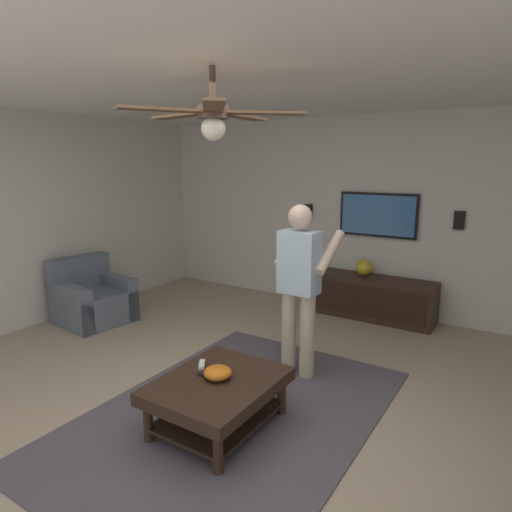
% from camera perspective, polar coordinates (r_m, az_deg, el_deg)
% --- Properties ---
extents(ground_plane, '(8.09, 8.09, 0.00)m').
position_cam_1_polar(ground_plane, '(3.69, -3.45, -21.05)').
color(ground_plane, tan).
extents(wall_back_tv, '(0.10, 6.94, 2.62)m').
position_cam_1_polar(wall_back_tv, '(6.16, 15.12, 5.01)').
color(wall_back_tv, silver).
rests_on(wall_back_tv, ground).
extents(ceiling_slab, '(6.79, 6.94, 0.10)m').
position_cam_1_polar(ceiling_slab, '(3.17, -4.11, 24.03)').
color(ceiling_slab, white).
extents(area_rug, '(2.97, 2.04, 0.01)m').
position_cam_1_polar(area_rug, '(3.82, -2.89, -19.66)').
color(area_rug, '#514C56').
rests_on(area_rug, ground).
extents(armchair, '(0.89, 0.89, 0.82)m').
position_cam_1_polar(armchair, '(6.08, -20.31, -5.37)').
color(armchair, slate).
rests_on(armchair, ground).
extents(coffee_table, '(1.00, 0.80, 0.40)m').
position_cam_1_polar(coffee_table, '(3.54, -4.91, -17.04)').
color(coffee_table, '#332116').
rests_on(coffee_table, ground).
extents(media_console, '(0.45, 1.70, 0.55)m').
position_cam_1_polar(media_console, '(6.03, 14.17, -5.14)').
color(media_console, '#332116').
rests_on(media_console, ground).
extents(tv, '(0.05, 1.02, 0.58)m').
position_cam_1_polar(tv, '(6.05, 15.42, 5.12)').
color(tv, black).
extents(person_standing, '(0.54, 0.55, 1.64)m').
position_cam_1_polar(person_standing, '(4.14, 5.66, -3.15)').
color(person_standing, '#C6B793').
rests_on(person_standing, ground).
extents(bowl, '(0.21, 0.21, 0.10)m').
position_cam_1_polar(bowl, '(3.48, -4.94, -14.72)').
color(bowl, orange).
rests_on(bowl, coffee_table).
extents(remote_white, '(0.15, 0.12, 0.02)m').
position_cam_1_polar(remote_white, '(3.70, -6.98, -13.67)').
color(remote_white, white).
rests_on(remote_white, coffee_table).
extents(remote_black, '(0.08, 0.16, 0.02)m').
position_cam_1_polar(remote_black, '(3.53, -6.30, -14.96)').
color(remote_black, black).
rests_on(remote_black, coffee_table).
extents(vase_round, '(0.22, 0.22, 0.22)m').
position_cam_1_polar(vase_round, '(5.99, 13.73, -1.43)').
color(vase_round, gold).
rests_on(vase_round, media_console).
extents(wall_speaker_left, '(0.06, 0.12, 0.22)m').
position_cam_1_polar(wall_speaker_left, '(5.85, 24.68, 4.20)').
color(wall_speaker_left, black).
extents(wall_speaker_right, '(0.06, 0.12, 0.22)m').
position_cam_1_polar(wall_speaker_right, '(6.44, 6.70, 5.66)').
color(wall_speaker_right, black).
extents(ceiling_fan, '(1.15, 1.10, 0.46)m').
position_cam_1_polar(ceiling_fan, '(2.99, -5.54, 17.43)').
color(ceiling_fan, '#4C3828').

